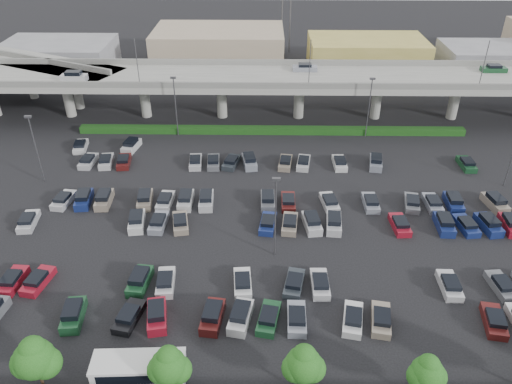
% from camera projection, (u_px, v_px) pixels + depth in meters
% --- Properties ---
extents(ground, '(280.00, 280.00, 0.00)m').
position_uv_depth(ground, '(273.00, 215.00, 64.88)').
color(ground, black).
extents(overpass, '(150.00, 13.00, 15.80)m').
position_uv_depth(overpass, '(270.00, 80.00, 88.37)').
color(overpass, gray).
rests_on(overpass, ground).
extents(on_ramp, '(50.93, 30.13, 8.80)m').
position_uv_depth(on_ramp, '(8.00, 61.00, 98.49)').
color(on_ramp, gray).
rests_on(on_ramp, ground).
extents(hedge, '(66.00, 1.60, 1.10)m').
position_uv_depth(hedge, '(272.00, 130.00, 85.81)').
color(hedge, '#123A10').
rests_on(hedge, ground).
extents(tree_row, '(65.07, 3.66, 5.94)m').
position_uv_depth(tree_row, '(288.00, 365.00, 40.49)').
color(tree_row, '#332316').
rests_on(tree_row, ground).
extents(shuttle_bus, '(8.03, 3.08, 2.54)m').
position_uv_depth(shuttle_bus, '(139.00, 370.00, 42.68)').
color(shuttle_bus, silver).
rests_on(shuttle_bus, ground).
extents(parked_cars, '(62.97, 41.67, 1.67)m').
position_uv_depth(parked_cars, '(268.00, 226.00, 61.85)').
color(parked_cars, black).
rests_on(parked_cars, ground).
extents(light_poles, '(66.90, 48.38, 10.30)m').
position_uv_depth(light_poles, '(242.00, 166.00, 63.34)').
color(light_poles, '#48484D').
rests_on(light_poles, ground).
extents(distant_buildings, '(138.00, 24.00, 9.00)m').
position_uv_depth(distant_buildings, '(324.00, 51.00, 115.20)').
color(distant_buildings, gray).
rests_on(distant_buildings, ground).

